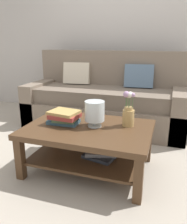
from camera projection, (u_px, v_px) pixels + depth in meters
The scene contains 7 objects.
ground_plane at pixel (92, 152), 2.60m from camera, with size 10.00×10.00×0.00m, color #ADA393.
back_wall at pixel (125, 31), 3.71m from camera, with size 6.40×0.12×2.70m, color #BCB7B2.
couch at pixel (105, 101), 3.38m from camera, with size 2.22×0.90×1.06m.
coffee_table at pixel (89, 139), 2.18m from camera, with size 1.15×0.80×0.43m.
book_stack_main at pixel (64, 117), 2.21m from camera, with size 0.31×0.25×0.13m.
glass_hurricane_vase at pixel (95, 112), 2.12m from camera, with size 0.18×0.18×0.24m.
flower_pitcher at pixel (128, 112), 2.14m from camera, with size 0.11×0.11×0.33m.
Camera 1 is at (0.76, -2.23, 1.19)m, focal length 37.24 mm.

